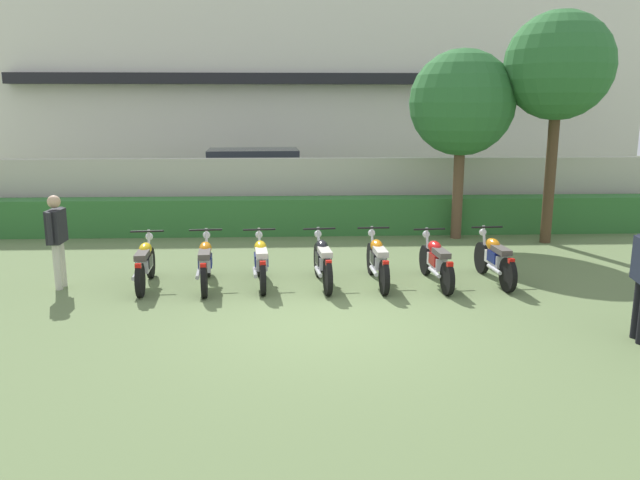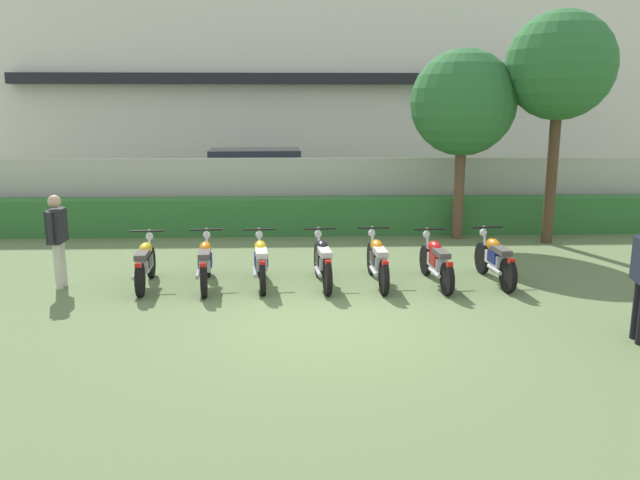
% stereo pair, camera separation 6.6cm
% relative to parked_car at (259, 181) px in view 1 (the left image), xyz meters
% --- Properties ---
extents(ground, '(60.00, 60.00, 0.00)m').
position_rel_parked_car_xyz_m(ground, '(1.53, -10.06, -0.94)').
color(ground, '#607547').
extents(building, '(23.63, 6.50, 7.68)m').
position_rel_parked_car_xyz_m(building, '(1.53, 5.82, 2.90)').
color(building, silver).
rests_on(building, ground).
extents(compound_wall, '(22.44, 0.30, 1.85)m').
position_rel_parked_car_xyz_m(compound_wall, '(1.53, -2.82, -0.01)').
color(compound_wall, '#BCB7A8').
rests_on(compound_wall, ground).
extents(hedge_row, '(17.96, 0.70, 0.92)m').
position_rel_parked_car_xyz_m(hedge_row, '(1.53, -3.52, -0.48)').
color(hedge_row, '#337033').
rests_on(hedge_row, ground).
extents(parked_car, '(4.59, 2.27, 1.89)m').
position_rel_parked_car_xyz_m(parked_car, '(0.00, 0.00, 0.00)').
color(parked_car, silver).
rests_on(parked_car, ground).
extents(tree_near_inspector, '(2.48, 2.48, 4.49)m').
position_rel_parked_car_xyz_m(tree_near_inspector, '(5.03, -4.20, 2.30)').
color(tree_near_inspector, brown).
rests_on(tree_near_inspector, ground).
extents(tree_far_side, '(2.43, 2.43, 5.28)m').
position_rel_parked_car_xyz_m(tree_far_side, '(7.03, -4.79, 3.10)').
color(tree_far_side, '#4C3823').
rests_on(tree_far_side, ground).
extents(motorcycle_in_row_0, '(0.60, 1.80, 0.95)m').
position_rel_parked_car_xyz_m(motorcycle_in_row_0, '(-1.62, -8.10, -0.49)').
color(motorcycle_in_row_0, black).
rests_on(motorcycle_in_row_0, ground).
extents(motorcycle_in_row_1, '(0.60, 1.94, 0.96)m').
position_rel_parked_car_xyz_m(motorcycle_in_row_1, '(-0.54, -8.11, -0.49)').
color(motorcycle_in_row_1, black).
rests_on(motorcycle_in_row_1, ground).
extents(motorcycle_in_row_2, '(0.60, 1.81, 0.96)m').
position_rel_parked_car_xyz_m(motorcycle_in_row_2, '(0.45, -8.07, -0.49)').
color(motorcycle_in_row_2, black).
rests_on(motorcycle_in_row_2, ground).
extents(motorcycle_in_row_3, '(0.60, 1.85, 0.97)m').
position_rel_parked_car_xyz_m(motorcycle_in_row_3, '(1.56, -8.13, -0.48)').
color(motorcycle_in_row_3, black).
rests_on(motorcycle_in_row_3, ground).
extents(motorcycle_in_row_4, '(0.60, 1.95, 0.96)m').
position_rel_parked_car_xyz_m(motorcycle_in_row_4, '(2.57, -8.08, -0.49)').
color(motorcycle_in_row_4, black).
rests_on(motorcycle_in_row_4, ground).
extents(motorcycle_in_row_5, '(0.60, 1.90, 0.94)m').
position_rel_parked_car_xyz_m(motorcycle_in_row_5, '(3.63, -8.16, -0.50)').
color(motorcycle_in_row_5, black).
rests_on(motorcycle_in_row_5, ground).
extents(motorcycle_in_row_6, '(0.60, 1.87, 0.96)m').
position_rel_parked_car_xyz_m(motorcycle_in_row_6, '(4.73, -8.07, -0.49)').
color(motorcycle_in_row_6, black).
rests_on(motorcycle_in_row_6, ground).
extents(inspector_person, '(0.22, 0.67, 1.67)m').
position_rel_parked_car_xyz_m(inspector_person, '(-3.12, -8.09, 0.05)').
color(inspector_person, beige).
rests_on(inspector_person, ground).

